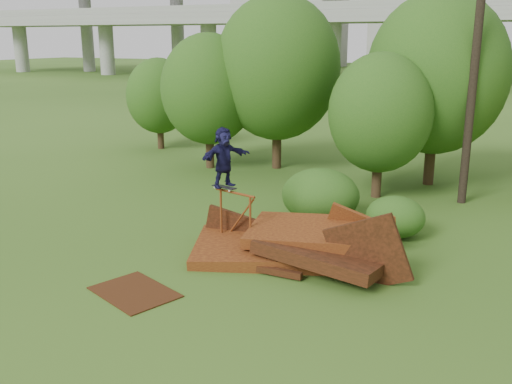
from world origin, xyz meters
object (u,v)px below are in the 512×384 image
at_px(utility_pole, 476,53).
at_px(skater, 224,157).
at_px(flat_plate, 135,292).
at_px(scrap_pile, 295,246).

bearing_deg(utility_pole, skater, -125.96).
bearing_deg(flat_plate, utility_pole, 62.04).
relative_size(skater, flat_plate, 0.84).
distance_m(flat_plate, utility_pole, 13.16).
bearing_deg(scrap_pile, flat_plate, -126.22).
height_order(skater, flat_plate, skater).
relative_size(scrap_pile, skater, 3.81).
height_order(scrap_pile, flat_plate, scrap_pile).
bearing_deg(flat_plate, scrap_pile, 53.78).
height_order(skater, utility_pole, utility_pole).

